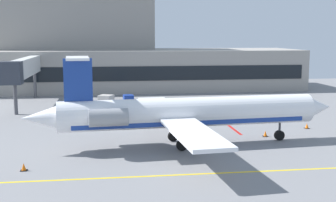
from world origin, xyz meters
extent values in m
cube|color=slate|center=(0.00, 0.00, -0.05)|extent=(120.00, 120.00, 0.10)
cube|color=yellow|center=(0.00, -1.41, 0.00)|extent=(108.00, 0.24, 0.01)
cube|color=red|center=(7.16, 13.67, 0.00)|extent=(0.30, 8.00, 0.01)
cube|color=gray|center=(-5.48, 47.53, 3.45)|extent=(67.61, 15.07, 6.91)
cube|color=gray|center=(-10.84, 51.30, 13.41)|extent=(27.26, 10.55, 13.00)
cube|color=black|center=(-5.48, 39.95, 3.34)|extent=(64.91, 0.12, 2.31)
cube|color=silver|center=(-16.43, 31.59, 5.15)|extent=(1.40, 16.82, 2.40)
cube|color=#2D333D|center=(-16.43, 22.28, 5.15)|extent=(2.40, 2.00, 2.64)
cylinder|color=#4C4C51|center=(-16.43, 38.50, 1.97)|extent=(0.44, 0.44, 3.95)
cylinder|color=#4C4C51|center=(-16.43, 23.98, 1.97)|extent=(0.44, 0.44, 3.95)
cylinder|color=white|center=(1.52, 6.57, 2.91)|extent=(22.37, 4.23, 2.54)
cube|color=navy|center=(1.52, 6.57, 2.21)|extent=(20.13, 3.81, 0.46)
cone|color=white|center=(13.49, 7.49, 2.91)|extent=(2.98, 2.70, 2.49)
cone|color=white|center=(-10.71, 5.64, 2.91)|extent=(3.46, 2.41, 2.16)
cube|color=white|center=(-0.36, 12.72, 2.53)|extent=(3.66, 10.20, 0.28)
cube|color=white|center=(0.60, 0.21, 2.53)|extent=(3.66, 10.20, 0.28)
cylinder|color=gray|center=(-5.73, 8.03, 3.10)|extent=(3.15, 1.63, 1.40)
cylinder|color=gray|center=(-5.42, 4.03, 3.10)|extent=(3.15, 1.63, 1.40)
cube|color=navy|center=(-7.79, 5.86, 5.91)|extent=(2.30, 0.41, 3.46)
cube|color=white|center=(-7.79, 5.86, 7.64)|extent=(2.08, 4.19, 0.20)
cylinder|color=#3F3F44|center=(9.95, 7.22, 1.27)|extent=(0.20, 0.20, 1.19)
cylinder|color=black|center=(9.95, 7.22, 0.45)|extent=(0.92, 0.42, 0.90)
cylinder|color=#3F3F44|center=(0.28, 8.13, 1.27)|extent=(0.20, 0.20, 1.19)
cylinder|color=black|center=(0.28, 8.13, 0.45)|extent=(0.92, 0.42, 0.90)
cylinder|color=#3F3F44|center=(0.54, 4.84, 1.27)|extent=(0.20, 0.20, 1.19)
cylinder|color=black|center=(0.54, 4.84, 0.45)|extent=(0.92, 0.42, 0.90)
cube|color=#19389E|center=(-3.78, 23.03, 0.62)|extent=(3.05, 1.84, 0.55)
cube|color=navy|center=(-2.97, 23.11, 1.57)|extent=(1.30, 1.51, 1.34)
cylinder|color=black|center=(-2.84, 23.91, 0.35)|extent=(0.72, 0.35, 0.70)
cylinder|color=black|center=(-2.69, 22.35, 0.35)|extent=(0.72, 0.35, 0.70)
cylinder|color=black|center=(-4.87, 23.70, 0.35)|extent=(0.72, 0.35, 0.70)
cylinder|color=black|center=(-4.72, 22.15, 0.35)|extent=(0.72, 0.35, 0.70)
cube|color=silver|center=(-6.74, 27.51, 0.58)|extent=(4.52, 3.46, 0.46)
cube|color=#B8B1A9|center=(-5.69, 26.97, 1.28)|extent=(2.20, 2.15, 0.93)
cylinder|color=black|center=(-5.04, 27.60, 0.35)|extent=(0.75, 0.57, 0.70)
cylinder|color=black|center=(-5.83, 26.07, 0.35)|extent=(0.75, 0.57, 0.70)
cylinder|color=black|center=(-7.65, 28.95, 0.35)|extent=(0.75, 0.57, 0.70)
cylinder|color=black|center=(-8.44, 27.42, 0.35)|extent=(0.75, 0.57, 0.70)
cone|color=orange|center=(10.42, 15.98, 0.28)|extent=(0.36, 0.36, 0.55)
cube|color=black|center=(10.42, 15.98, 0.02)|extent=(0.47, 0.47, 0.04)
cone|color=orange|center=(-11.42, 1.02, 0.28)|extent=(0.36, 0.36, 0.55)
cube|color=black|center=(-11.42, 1.02, 0.02)|extent=(0.47, 0.47, 0.04)
cone|color=orange|center=(14.68, 11.61, 0.28)|extent=(0.36, 0.36, 0.55)
cube|color=black|center=(14.68, 11.61, 0.02)|extent=(0.47, 0.47, 0.04)
cone|color=orange|center=(9.21, 8.79, 0.28)|extent=(0.36, 0.36, 0.55)
cube|color=black|center=(9.21, 8.79, 0.02)|extent=(0.47, 0.47, 0.04)
camera|label=1|loc=(-5.41, -29.89, 9.49)|focal=46.82mm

